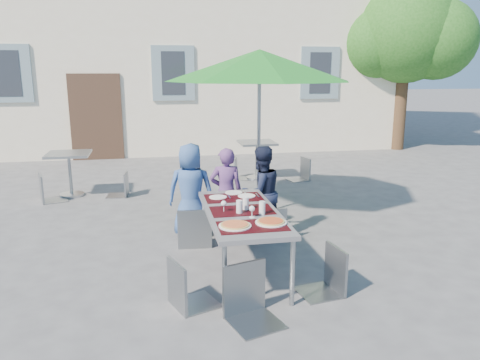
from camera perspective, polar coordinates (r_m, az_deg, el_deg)
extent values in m
plane|color=#4A4A4D|center=(5.59, -3.47, -11.07)|extent=(90.00, 90.00, 0.00)
cube|color=beige|center=(16.61, -9.04, 17.36)|extent=(13.00, 8.00, 7.00)
cube|color=#402B1E|center=(12.66, -17.13, 7.32)|extent=(1.30, 0.06, 2.20)
cube|color=gray|center=(12.97, -26.46, 11.54)|extent=(1.10, 0.06, 1.40)
cube|color=#262B33|center=(12.95, -26.49, 11.54)|extent=(0.60, 0.04, 1.10)
cube|color=gray|center=(12.54, -8.15, 12.76)|extent=(1.10, 0.06, 1.40)
cube|color=#262B33|center=(12.52, -8.14, 12.76)|extent=(0.60, 0.04, 1.10)
cube|color=gray|center=(13.35, 9.71, 12.74)|extent=(1.10, 0.06, 1.40)
cube|color=#262B33|center=(13.33, 9.74, 12.74)|extent=(0.60, 0.04, 1.10)
cylinder|color=#47311E|center=(14.46, 18.98, 9.08)|extent=(0.36, 0.36, 2.80)
sphere|color=#1A5316|center=(14.47, 19.57, 16.59)|extent=(2.80, 2.80, 2.80)
sphere|color=#1A5316|center=(14.34, 15.99, 15.66)|extent=(2.00, 2.00, 2.00)
sphere|color=#1A5316|center=(14.48, 22.81, 15.53)|extent=(2.20, 2.20, 2.20)
sphere|color=#1A5316|center=(15.13, 19.23, 18.35)|extent=(1.80, 1.80, 1.80)
cube|color=#444449|center=(5.31, 0.25, -4.01)|extent=(0.80, 1.85, 0.05)
cylinder|color=gray|center=(4.60, -1.89, -11.90)|extent=(0.05, 0.05, 0.70)
cylinder|color=gray|center=(4.74, 6.41, -11.18)|extent=(0.05, 0.05, 0.70)
cylinder|color=gray|center=(6.20, -4.40, -5.13)|extent=(0.05, 0.05, 0.70)
cylinder|color=gray|center=(6.30, 1.78, -4.77)|extent=(0.05, 0.05, 0.70)
cube|color=black|center=(4.79, 1.52, -5.63)|extent=(0.70, 0.42, 0.01)
cube|color=black|center=(5.31, 0.25, -3.73)|extent=(0.70, 0.42, 0.01)
cube|color=black|center=(5.82, -0.79, -2.16)|extent=(0.70, 0.42, 0.01)
cylinder|color=white|center=(4.77, -0.61, -5.60)|extent=(0.34, 0.34, 0.01)
cylinder|color=tan|center=(4.77, -0.61, -5.47)|extent=(0.30, 0.30, 0.01)
cylinder|color=#B03E11|center=(4.77, -0.61, -5.38)|extent=(0.26, 0.26, 0.01)
cylinder|color=white|center=(4.88, 3.80, -5.18)|extent=(0.33, 0.33, 0.01)
cylinder|color=tan|center=(4.88, 3.80, -5.04)|extent=(0.29, 0.29, 0.01)
cylinder|color=#9C140A|center=(4.88, 3.80, -4.96)|extent=(0.25, 0.25, 0.01)
cylinder|color=silver|center=(5.19, -0.08, -3.30)|extent=(0.07, 0.07, 0.15)
cylinder|color=silver|center=(5.31, 0.69, -2.89)|extent=(0.07, 0.07, 0.15)
cylinder|color=silver|center=(5.15, 2.71, -3.42)|extent=(0.07, 0.07, 0.15)
cylinder|color=silver|center=(5.26, -1.99, -3.91)|extent=(0.06, 0.06, 0.00)
cylinder|color=silver|center=(5.25, -1.99, -3.51)|extent=(0.01, 0.01, 0.08)
sphere|color=silver|center=(5.23, -2.00, -2.88)|extent=(0.06, 0.06, 0.06)
cylinder|color=silver|center=(5.07, 1.46, -4.57)|extent=(0.06, 0.06, 0.00)
cylinder|color=silver|center=(5.06, 1.46, -4.16)|extent=(0.01, 0.01, 0.08)
sphere|color=silver|center=(5.04, 1.47, -3.51)|extent=(0.06, 0.06, 0.06)
cylinder|color=white|center=(5.82, -2.70, -2.09)|extent=(0.22, 0.22, 0.01)
cube|color=#AFB2B7|center=(5.84, -1.34, -2.05)|extent=(0.02, 0.18, 0.00)
cylinder|color=white|center=(5.87, 0.81, -1.94)|extent=(0.22, 0.22, 0.01)
cube|color=#AFB2B7|center=(5.90, 2.15, -1.89)|extent=(0.02, 0.18, 0.00)
cylinder|color=white|center=(6.03, -0.78, -1.54)|extent=(0.22, 0.22, 0.01)
cube|color=#AFB2B7|center=(6.05, 0.53, -1.49)|extent=(0.02, 0.18, 0.00)
imported|color=#355792|center=(6.56, -6.01, -1.26)|extent=(0.72, 0.55, 1.33)
imported|color=#5C3771|center=(6.53, -1.71, -1.53)|extent=(0.49, 0.35, 1.26)
imported|color=#181E35|center=(6.46, 2.56, -1.55)|extent=(0.72, 0.55, 1.30)
cube|color=gray|center=(6.32, -5.63, -3.57)|extent=(0.48, 0.48, 0.03)
cube|color=gray|center=(6.04, -5.65, -1.75)|extent=(0.45, 0.07, 0.53)
cylinder|color=gray|center=(6.58, -3.94, -5.08)|extent=(0.02, 0.02, 0.47)
cylinder|color=gray|center=(6.57, -7.28, -5.17)|extent=(0.02, 0.02, 0.47)
cylinder|color=gray|center=(6.22, -3.77, -6.19)|extent=(0.02, 0.02, 0.47)
cylinder|color=gray|center=(6.21, -7.32, -6.29)|extent=(0.02, 0.02, 0.47)
cube|color=gray|center=(6.57, -0.56, -3.19)|extent=(0.46, 0.46, 0.03)
cube|color=gray|center=(6.32, -0.02, -1.55)|extent=(0.41, 0.08, 0.49)
cylinder|color=gray|center=(6.85, 0.40, -4.46)|extent=(0.02, 0.02, 0.43)
cylinder|color=gray|center=(6.75, -2.44, -4.75)|extent=(0.02, 0.02, 0.43)
cylinder|color=gray|center=(6.53, 1.39, -5.36)|extent=(0.02, 0.02, 0.43)
cylinder|color=gray|center=(6.43, -1.57, -5.68)|extent=(0.02, 0.02, 0.43)
cube|color=gray|center=(6.52, 3.55, -3.47)|extent=(0.42, 0.42, 0.03)
cube|color=gray|center=(6.28, 4.10, -1.89)|extent=(0.40, 0.05, 0.47)
cylinder|color=gray|center=(6.79, 4.47, -4.72)|extent=(0.02, 0.02, 0.42)
cylinder|color=gray|center=(6.69, 1.69, -4.95)|extent=(0.02, 0.02, 0.42)
cylinder|color=gray|center=(6.48, 5.42, -5.63)|extent=(0.02, 0.02, 0.42)
cylinder|color=gray|center=(6.38, 2.52, -5.89)|extent=(0.02, 0.02, 0.42)
cube|color=gray|center=(4.71, -5.54, -10.09)|extent=(0.53, 0.53, 0.03)
cube|color=gray|center=(4.54, -7.85, -7.72)|extent=(0.17, 0.40, 0.49)
cylinder|color=gray|center=(4.74, -2.53, -12.92)|extent=(0.02, 0.02, 0.43)
cylinder|color=gray|center=(5.02, -4.54, -11.36)|extent=(0.02, 0.02, 0.43)
cylinder|color=gray|center=(4.60, -6.51, -13.88)|extent=(0.02, 0.02, 0.43)
cylinder|color=gray|center=(4.89, -8.32, -12.19)|extent=(0.02, 0.02, 0.43)
cube|color=gray|center=(4.98, 9.74, -8.89)|extent=(0.48, 0.48, 0.03)
cube|color=gray|center=(4.99, 11.84, -5.91)|extent=(0.10, 0.41, 0.49)
cylinder|color=gray|center=(5.13, 6.89, -10.84)|extent=(0.02, 0.02, 0.43)
cylinder|color=gray|center=(4.85, 8.83, -12.42)|extent=(0.02, 0.02, 0.43)
cylinder|color=gray|center=(5.29, 10.38, -10.20)|extent=(0.02, 0.02, 0.43)
cylinder|color=gray|center=(5.02, 12.46, -11.67)|extent=(0.02, 0.02, 0.43)
cube|color=gray|center=(4.34, 1.92, -11.64)|extent=(0.56, 0.56, 0.03)
cube|color=gray|center=(4.41, 0.56, -7.47)|extent=(0.44, 0.16, 0.53)
cylinder|color=gray|center=(4.22, 0.90, -16.16)|extent=(0.02, 0.02, 0.47)
cylinder|color=gray|center=(4.40, 5.43, -14.93)|extent=(0.02, 0.02, 0.47)
cylinder|color=gray|center=(4.52, -1.53, -14.03)|extent=(0.02, 0.02, 0.47)
cylinder|color=gray|center=(4.68, 2.79, -13.00)|extent=(0.02, 0.02, 0.47)
cylinder|color=#AFB2B7|center=(7.66, 2.22, -3.79)|extent=(0.50, 0.50, 0.11)
cylinder|color=gray|center=(7.40, 2.30, 4.80)|extent=(0.06, 0.06, 2.42)
cone|color=#1A7922|center=(7.31, 2.39, 13.80)|extent=(2.88, 2.88, 0.47)
cylinder|color=#AFB2B7|center=(9.30, -19.81, -1.68)|extent=(0.44, 0.44, 0.04)
cylinder|color=gray|center=(9.21, -19.98, 0.47)|extent=(0.06, 0.06, 0.76)
cube|color=gray|center=(9.14, -20.19, 2.99)|extent=(0.76, 0.76, 0.04)
cube|color=gray|center=(8.96, -21.89, 0.43)|extent=(0.53, 0.53, 0.03)
cube|color=gray|center=(8.89, -23.31, 1.86)|extent=(0.15, 0.41, 0.50)
cylinder|color=gray|center=(8.85, -20.47, -1.13)|extent=(0.02, 0.02, 0.44)
cylinder|color=gray|center=(9.20, -20.78, -0.63)|extent=(0.02, 0.02, 0.44)
cylinder|color=gray|center=(8.82, -22.78, -1.39)|extent=(0.02, 0.02, 0.44)
cylinder|color=gray|center=(9.17, -23.01, -0.88)|extent=(0.02, 0.02, 0.44)
cube|color=gray|center=(8.94, -14.87, 0.58)|extent=(0.41, 0.41, 0.03)
cube|color=gray|center=(8.86, -13.83, 2.00)|extent=(0.07, 0.37, 0.44)
cylinder|color=gray|center=(9.17, -15.60, -0.46)|extent=(0.02, 0.02, 0.39)
cylinder|color=gray|center=(8.86, -15.99, -0.96)|extent=(0.02, 0.02, 0.39)
cylinder|color=gray|center=(9.11, -13.63, -0.43)|extent=(0.02, 0.02, 0.39)
cylinder|color=gray|center=(8.80, -13.95, -0.93)|extent=(0.02, 0.02, 0.39)
cylinder|color=#AFB2B7|center=(10.10, 2.05, 0.28)|extent=(0.44, 0.44, 0.04)
cylinder|color=gray|center=(10.03, 2.07, 2.26)|extent=(0.06, 0.06, 0.75)
cube|color=gray|center=(9.96, 2.09, 4.57)|extent=(0.75, 0.75, 0.04)
cube|color=gray|center=(10.00, 0.56, 2.49)|extent=(0.48, 0.48, 0.03)
cube|color=gray|center=(9.97, -0.51, 3.82)|extent=(0.13, 0.39, 0.47)
cylinder|color=gray|center=(9.86, 1.46, 1.06)|extent=(0.02, 0.02, 0.41)
cylinder|color=gray|center=(10.19, 1.56, 1.47)|extent=(0.02, 0.02, 0.41)
cylinder|color=gray|center=(9.89, -0.48, 1.09)|extent=(0.02, 0.02, 0.41)
cylinder|color=gray|center=(10.21, -0.32, 1.50)|extent=(0.02, 0.02, 0.41)
cube|color=gray|center=(9.96, 7.06, 2.38)|extent=(0.47, 0.47, 0.03)
cube|color=gray|center=(10.01, 8.05, 3.78)|extent=(0.11, 0.40, 0.47)
cylinder|color=gray|center=(10.07, 5.71, 1.27)|extent=(0.02, 0.02, 0.42)
cylinder|color=gray|center=(9.77, 6.64, 0.88)|extent=(0.02, 0.02, 0.42)
cylinder|color=gray|center=(10.23, 7.40, 1.42)|extent=(0.02, 0.02, 0.42)
cylinder|color=gray|center=(9.94, 8.36, 1.04)|extent=(0.02, 0.02, 0.42)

